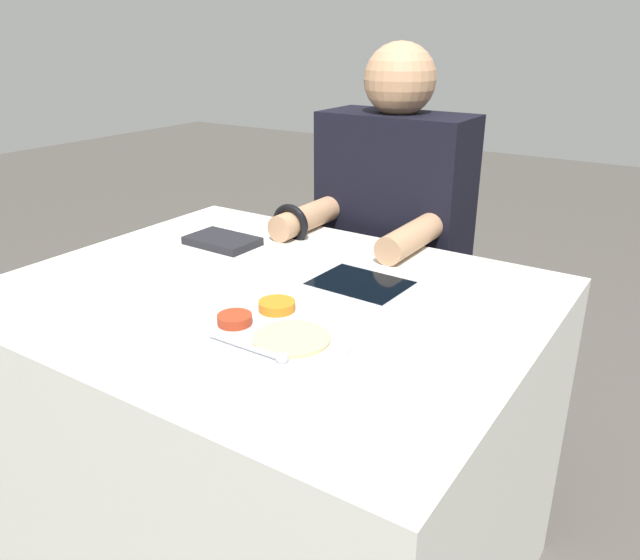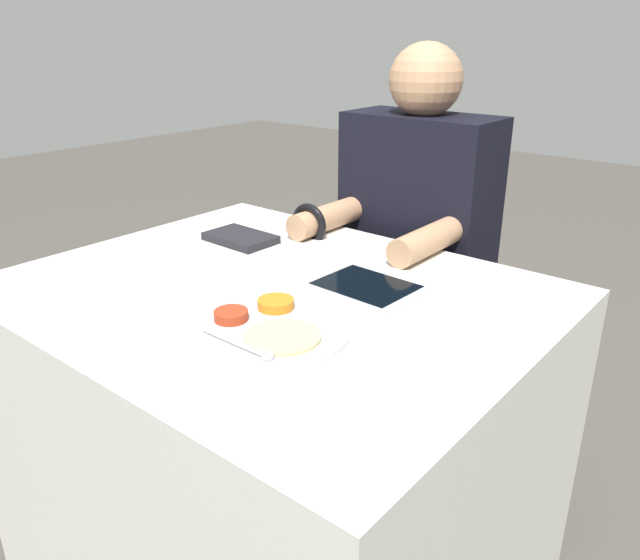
{
  "view_description": "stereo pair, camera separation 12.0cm",
  "coord_description": "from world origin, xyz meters",
  "px_view_note": "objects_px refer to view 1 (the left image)",
  "views": [
    {
      "loc": [
        0.75,
        -0.94,
        1.29
      ],
      "look_at": [
        0.14,
        -0.01,
        0.84
      ],
      "focal_mm": 35.0,
      "sensor_mm": 36.0,
      "label": 1
    },
    {
      "loc": [
        0.85,
        -0.87,
        1.29
      ],
      "look_at": [
        0.14,
        -0.01,
        0.84
      ],
      "focal_mm": 35.0,
      "sensor_mm": 36.0,
      "label": 2
    }
  ],
  "objects_px": {
    "tablet_device": "(360,285)",
    "person_diner": "(390,281)",
    "red_notebook": "(222,241)",
    "thali_tray": "(272,330)"
  },
  "relations": [
    {
      "from": "tablet_device",
      "to": "person_diner",
      "type": "xyz_separation_m",
      "value": [
        -0.17,
        0.48,
        -0.19
      ]
    },
    {
      "from": "red_notebook",
      "to": "person_diner",
      "type": "xyz_separation_m",
      "value": [
        0.26,
        0.43,
        -0.19
      ]
    },
    {
      "from": "tablet_device",
      "to": "thali_tray",
      "type": "bearing_deg",
      "value": -94.8
    },
    {
      "from": "red_notebook",
      "to": "tablet_device",
      "type": "distance_m",
      "value": 0.43
    },
    {
      "from": "thali_tray",
      "to": "person_diner",
      "type": "relative_size",
      "value": 0.25
    },
    {
      "from": "thali_tray",
      "to": "person_diner",
      "type": "xyz_separation_m",
      "value": [
        -0.14,
        0.75,
        -0.19
      ]
    },
    {
      "from": "thali_tray",
      "to": "red_notebook",
      "type": "distance_m",
      "value": 0.52
    },
    {
      "from": "thali_tray",
      "to": "red_notebook",
      "type": "bearing_deg",
      "value": 141.28
    },
    {
      "from": "thali_tray",
      "to": "person_diner",
      "type": "height_order",
      "value": "person_diner"
    },
    {
      "from": "thali_tray",
      "to": "tablet_device",
      "type": "bearing_deg",
      "value": 85.2
    }
  ]
}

